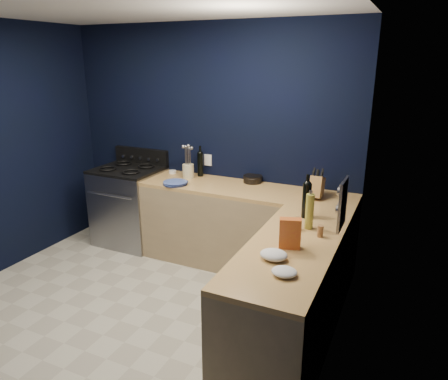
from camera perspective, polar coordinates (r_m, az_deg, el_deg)
The scene contains 26 objects.
floor at distance 3.96m, azimuth -14.10°, elevation -17.15°, with size 3.50×3.50×0.02m, color #B4AF9D.
wall_back at distance 4.82m, azimuth -2.12°, elevation 6.74°, with size 3.50×0.02×2.60m, color black.
wall_right at distance 2.65m, azimuth 14.74°, elevation -3.15°, with size 0.02×3.50×2.60m, color black.
cab_back at distance 4.56m, azimuth 2.90°, elevation -5.41°, with size 2.30×0.63×0.86m, color #9C845E.
top_back at distance 4.40m, azimuth 2.99°, elevation -0.01°, with size 2.30×0.63×0.04m, color olive.
cab_right at distance 3.35m, azimuth 8.87°, elevation -14.77°, with size 0.63×1.67×0.86m, color #9C845E.
top_right at distance 3.13m, azimuth 9.26°, elevation -7.80°, with size 0.63×1.67×0.04m, color olive.
gas_range at distance 5.26m, azimuth -12.79°, elevation -2.27°, with size 0.76×0.66×0.92m, color gray.
oven_door at distance 5.04m, azimuth -14.95°, elevation -3.47°, with size 0.59×0.02×0.42m, color black.
cooktop at distance 5.12m, azimuth -13.15°, elevation 2.73°, with size 0.76×0.66×0.03m, color black.
backguard at distance 5.33m, azimuth -11.26°, elevation 4.60°, with size 0.76×0.06×0.20m, color black.
spice_panel at distance 3.21m, azimuth 16.00°, elevation -1.88°, with size 0.02×0.28×0.38m, color gray.
wall_outlet at distance 4.85m, azimuth -2.21°, elevation 4.14°, with size 0.09×0.02×0.13m, color white.
plate_stack at distance 4.55m, azimuth -6.72°, elevation 0.97°, with size 0.26×0.26×0.03m, color #385198.
ramekin at distance 5.00m, azimuth -7.09°, elevation 2.50°, with size 0.09×0.09×0.03m, color white.
utensil_crock at distance 4.76m, azimuth -4.94°, elevation 2.59°, with size 0.13×0.13×0.16m, color beige.
wine_bottle_back at distance 4.82m, azimuth -3.27°, elevation 3.52°, with size 0.07×0.07×0.28m, color black.
lemon_basket at distance 4.60m, azimuth 3.97°, elevation 1.52°, with size 0.21×0.21×0.08m, color black.
knife_block at distance 4.17m, azimuth 12.64°, elevation 0.36°, with size 0.12×0.19×0.21m, color olive.
wine_bottle_right at distance 3.62m, azimuth 11.27°, elevation -1.44°, with size 0.08×0.08×0.30m, color black.
oil_bottle at distance 3.39m, azimuth 11.67°, elevation -2.91°, with size 0.07×0.07×0.29m, color #9C9935.
spice_jar_near at distance 3.38m, azimuth 10.09°, elevation -4.55°, with size 0.05×0.05×0.11m, color olive.
spice_jar_far at distance 3.29m, azimuth 13.09°, elevation -5.52°, with size 0.05×0.05×0.09m, color olive.
crouton_bag at distance 3.03m, azimuth 9.05°, elevation -5.92°, with size 0.15×0.07×0.23m, color red.
towel_front at distance 2.89m, azimuth 6.84°, elevation -8.82°, with size 0.19×0.16×0.07m, color white.
towel_end at distance 2.70m, azimuth 8.28°, elevation -11.06°, with size 0.17×0.15×0.05m, color white.
Camera 1 is at (2.16, -2.45, 2.22)m, focal length 33.27 mm.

